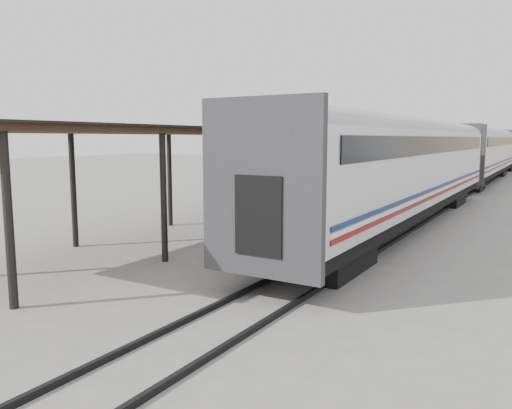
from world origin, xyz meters
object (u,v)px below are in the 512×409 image
object	(u,v)px
baggage_cart	(259,239)
luggage_tug	(345,190)
pedestrian	(339,185)
porter	(253,208)

from	to	relation	value
baggage_cart	luggage_tug	bearing A→B (deg)	117.77
baggage_cart	pedestrian	size ratio (longest dim) A/B	1.48
baggage_cart	luggage_tug	size ratio (longest dim) A/B	1.51
luggage_tug	pedestrian	world-z (taller)	pedestrian
baggage_cart	pedestrian	bearing A→B (deg)	119.56
pedestrian	luggage_tug	bearing A→B (deg)	169.89
baggage_cart	porter	xyz separation A→B (m)	(0.21, -0.65, 1.07)
porter	pedestrian	world-z (taller)	porter
luggage_tug	pedestrian	size ratio (longest dim) A/B	0.98
baggage_cart	pedestrian	xyz separation A→B (m)	(-3.63, 15.63, 0.25)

